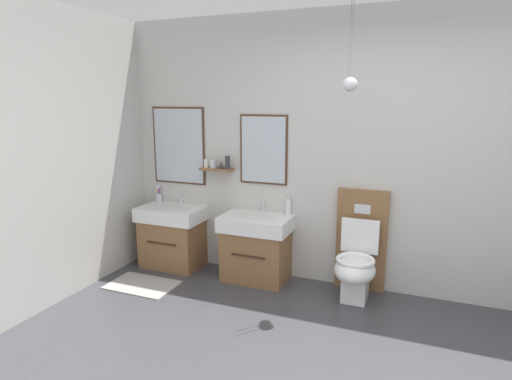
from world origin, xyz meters
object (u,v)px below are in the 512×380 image
Objects in this scene: vanity_sink_left at (173,235)px; toilet at (358,258)px; soap_dispenser at (288,207)px; toothbrush_cup at (159,197)px; vanity_sink_right at (257,246)px.

vanity_sink_left is 2.04m from toilet.
toilet is at bearing -12.91° from soap_dispenser.
vanity_sink_left is at bearing -30.24° from toothbrush_cup.
toilet is 2.34m from toothbrush_cup.
vanity_sink_left is 3.62× the size of soap_dispenser.
toothbrush_cup is 1.56m from soap_dispenser.
toilet is (1.03, -0.00, 0.02)m from vanity_sink_right.
toilet is 4.99× the size of toothbrush_cup.
vanity_sink_left is 3.53× the size of toothbrush_cup.
soap_dispenser is (-0.75, 0.17, 0.39)m from toilet.
vanity_sink_right is (1.01, 0.00, 0.00)m from vanity_sink_left.
toilet reaches higher than soap_dispenser.
soap_dispenser is (1.56, 0.01, 0.03)m from toothbrush_cup.
toothbrush_cup is at bearing 149.76° from vanity_sink_left.
toothbrush_cup is (-0.27, 0.16, 0.38)m from vanity_sink_left.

